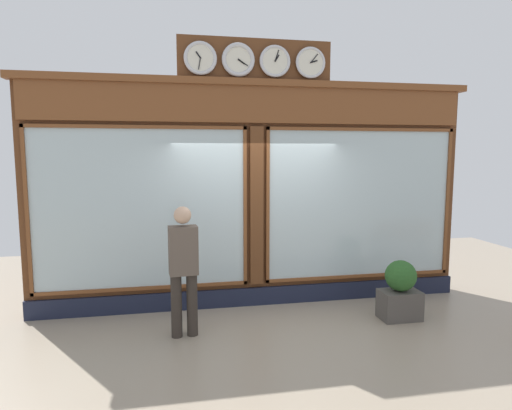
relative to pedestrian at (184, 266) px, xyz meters
The scene contains 5 objects.
ground_plane 2.34m from the pedestrian, 121.83° to the left, with size 14.00×14.00×0.00m, color gray.
shop_facade 1.78m from the pedestrian, 135.62° to the right, with size 6.82×0.42×4.02m.
pedestrian is the anchor object (origin of this frame).
planter_box 3.11m from the pedestrian, behind, with size 0.56×0.36×0.41m, color #4C4742.
planter_shrub 3.04m from the pedestrian, behind, with size 0.44×0.44×0.44m, color #285623.
Camera 1 is at (1.25, 6.45, 2.35)m, focal length 30.50 mm.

